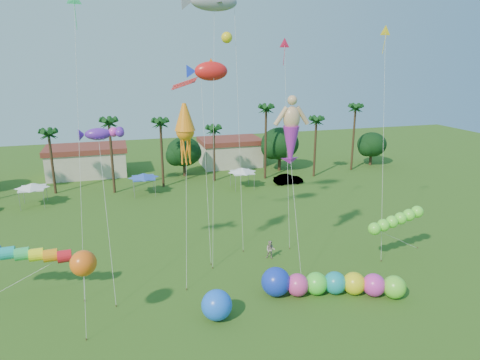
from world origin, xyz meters
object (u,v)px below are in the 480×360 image
object	(u,v)px
caterpillar_inflatable	(327,284)
blue_ball	(217,305)
car_b	(288,179)
spectator_b	(270,250)

from	to	relation	value
caterpillar_inflatable	blue_ball	world-z (taller)	caterpillar_inflatable
caterpillar_inflatable	blue_ball	distance (m)	9.30
caterpillar_inflatable	blue_ball	bearing A→B (deg)	-157.79
car_b	caterpillar_inflatable	size ratio (longest dim) A/B	0.39
spectator_b	blue_ball	xyz separation A→B (m)	(-7.16, -8.08, 0.23)
car_b	caterpillar_inflatable	xyz separation A→B (m)	(-9.27, -30.22, 0.27)
car_b	caterpillar_inflatable	bearing A→B (deg)	163.21
caterpillar_inflatable	car_b	bearing A→B (deg)	90.82
spectator_b	caterpillar_inflatable	world-z (taller)	caterpillar_inflatable
car_b	caterpillar_inflatable	world-z (taller)	caterpillar_inflatable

